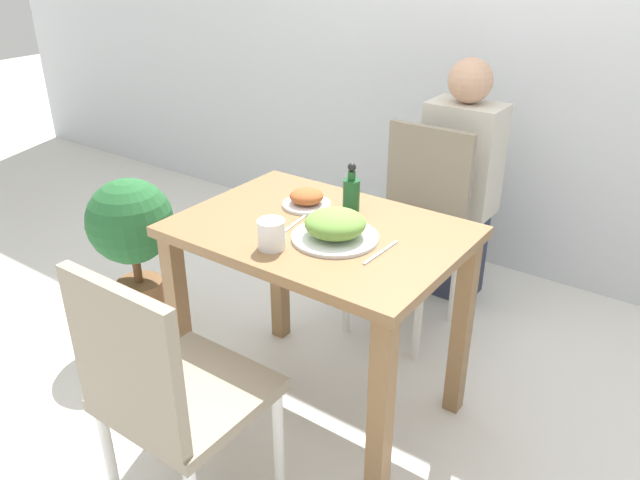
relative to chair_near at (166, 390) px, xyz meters
The scene contains 13 objects.
ground_plane 0.86m from the chair_near, 86.90° to the left, with size 16.00×16.00×0.00m, color silver.
wall_back 2.34m from the chair_near, 89.04° to the left, with size 8.00×0.05×2.60m.
dining_table 0.69m from the chair_near, 86.90° to the left, with size 0.95×0.68×0.77m.
chair_near is the anchor object (origin of this frame).
chair_far 1.43m from the chair_near, 89.29° to the left, with size 0.42×0.42×0.91m.
food_plate 0.71m from the chair_near, 78.41° to the left, with size 0.28×0.28×0.10m.
side_plate 0.85m from the chair_near, 97.48° to the left, with size 0.18×0.18×0.06m.
drink_cup 0.55m from the chair_near, 89.40° to the left, with size 0.09×0.09×0.09m.
sauce_bottle 0.92m from the chair_near, 86.94° to the left, with size 0.06×0.06×0.18m.
fork_utensil 0.69m from the chair_near, 93.70° to the left, with size 0.04×0.20×0.00m.
spoon_utensil 0.75m from the chair_near, 64.60° to the left, with size 0.01×0.19×0.00m.
potted_plant_left 1.11m from the chair_near, 145.56° to the left, with size 0.37×0.37×0.74m.
person_figure 1.79m from the chair_near, 87.82° to the left, with size 0.34×0.22×1.17m.
Camera 1 is at (1.10, -1.54, 1.66)m, focal length 35.00 mm.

